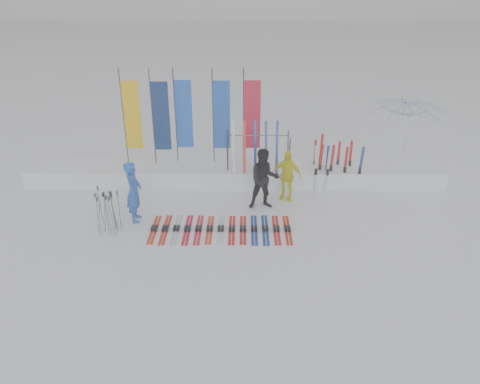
{
  "coord_description": "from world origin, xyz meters",
  "views": [
    {
      "loc": [
        0.28,
        -10.19,
        6.64
      ],
      "look_at": [
        0.2,
        1.6,
        1.0
      ],
      "focal_mm": 35.0,
      "sensor_mm": 36.0,
      "label": 1
    }
  ],
  "objects_px": {
    "ski_row": "(221,229)",
    "ski_rack": "(258,147)",
    "person_black": "(264,179)",
    "tent_canopy": "(402,136)",
    "person_yellow": "(287,175)",
    "person_blue": "(134,192)"
  },
  "relations": [
    {
      "from": "person_black",
      "to": "person_yellow",
      "type": "distance_m",
      "value": 0.95
    },
    {
      "from": "tent_canopy",
      "to": "person_yellow",
      "type": "bearing_deg",
      "value": -151.51
    },
    {
      "from": "person_black",
      "to": "person_yellow",
      "type": "relative_size",
      "value": 1.17
    },
    {
      "from": "person_black",
      "to": "person_yellow",
      "type": "height_order",
      "value": "person_black"
    },
    {
      "from": "person_yellow",
      "to": "ski_rack",
      "type": "relative_size",
      "value": 0.79
    },
    {
      "from": "tent_canopy",
      "to": "ski_rack",
      "type": "height_order",
      "value": "tent_canopy"
    },
    {
      "from": "person_black",
      "to": "tent_canopy",
      "type": "distance_m",
      "value": 5.77
    },
    {
      "from": "person_yellow",
      "to": "ski_rack",
      "type": "xyz_separation_m",
      "value": [
        -0.87,
        0.99,
        0.58
      ]
    },
    {
      "from": "person_black",
      "to": "ski_row",
      "type": "xyz_separation_m",
      "value": [
        -1.26,
        -1.4,
        -0.91
      ]
    },
    {
      "from": "person_blue",
      "to": "person_yellow",
      "type": "relative_size",
      "value": 1.13
    },
    {
      "from": "person_blue",
      "to": "person_yellow",
      "type": "height_order",
      "value": "person_blue"
    },
    {
      "from": "person_black",
      "to": "ski_rack",
      "type": "distance_m",
      "value": 1.66
    },
    {
      "from": "tent_canopy",
      "to": "ski_rack",
      "type": "xyz_separation_m",
      "value": [
        -5.12,
        -1.31,
        0.04
      ]
    },
    {
      "from": "person_black",
      "to": "tent_canopy",
      "type": "relative_size",
      "value": 0.63
    },
    {
      "from": "person_blue",
      "to": "ski_rack",
      "type": "distance_m",
      "value": 4.37
    },
    {
      "from": "ski_row",
      "to": "ski_rack",
      "type": "height_order",
      "value": "ski_rack"
    },
    {
      "from": "tent_canopy",
      "to": "ski_row",
      "type": "relative_size",
      "value": 0.76
    },
    {
      "from": "person_yellow",
      "to": "ski_row",
      "type": "xyz_separation_m",
      "value": [
        -1.98,
        -2.0,
        -0.77
      ]
    },
    {
      "from": "person_blue",
      "to": "tent_canopy",
      "type": "height_order",
      "value": "tent_canopy"
    },
    {
      "from": "person_black",
      "to": "tent_canopy",
      "type": "height_order",
      "value": "tent_canopy"
    },
    {
      "from": "ski_row",
      "to": "ski_rack",
      "type": "bearing_deg",
      "value": 69.59
    },
    {
      "from": "ski_row",
      "to": "tent_canopy",
      "type": "bearing_deg",
      "value": 34.65
    }
  ]
}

